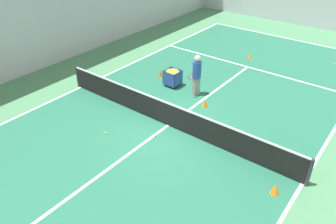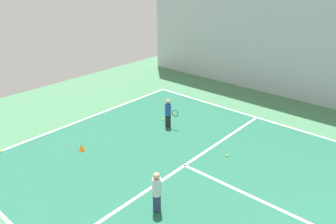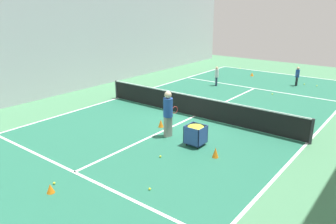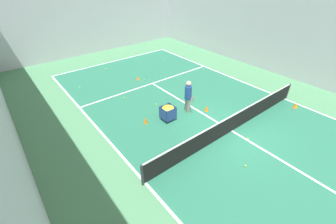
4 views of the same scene
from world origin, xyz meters
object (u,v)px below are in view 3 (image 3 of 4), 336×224
Objects in this scene: tennis_net at (195,106)px; ball_cart at (196,131)px; player_near_baseline at (297,75)px; training_cone_1 at (252,74)px; training_cone_0 at (161,123)px; child_midcourt at (217,75)px; coach_at_net at (168,111)px.

ball_cart is at bearing 124.01° from tennis_net.
ball_cart is (-0.01, 11.29, -0.13)m from player_near_baseline.
tennis_net is 40.88× the size of training_cone_1.
ball_cart reaches higher than training_cone_0.
training_cone_1 is (3.34, -1.02, -0.54)m from player_near_baseline.
ball_cart is (-1.76, 2.60, 0.04)m from tennis_net.
tennis_net is 2.01m from training_cone_0.
training_cone_0 is at bearing -20.97° from child_midcourt.
training_cone_1 is (1.26, -11.66, -0.03)m from training_cone_0.
training_cone_0 is (2.10, -0.65, -0.38)m from ball_cart.
training_cone_0 is at bearing 96.14° from training_cone_1.
ball_cart is at bearing -76.75° from coach_at_net.
child_midcourt is (3.89, 3.01, 0.01)m from player_near_baseline.
child_midcourt is at bearing 33.48° from coach_at_net.
training_cone_0 is 11.73m from training_cone_1.
ball_cart is at bearing 105.25° from training_cone_1.
training_cone_0 is at bearing 70.20° from coach_at_net.
tennis_net is at bearing 99.36° from training_cone_1.
ball_cart is at bearing -9.02° from child_midcourt.
tennis_net is 13.26× the size of ball_cart.
coach_at_net reaches higher than child_midcourt.
tennis_net reaches higher than training_cone_1.
tennis_net is at bearing -13.55° from child_midcourt.
child_midcourt reaches higher than ball_cart.
player_near_baseline is 4.76× the size of training_cone_1.
coach_at_net is 8.64m from child_midcourt.
tennis_net is at bearing -55.99° from ball_cart.
ball_cart is 3.08× the size of training_cone_1.
player_near_baseline is at bearing 93.51° from child_midcourt.
tennis_net is 31.87× the size of training_cone_0.
training_cone_0 is (2.09, 10.64, -0.51)m from player_near_baseline.
child_midcourt is (2.14, -5.68, 0.18)m from tennis_net.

